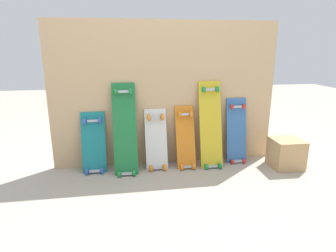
# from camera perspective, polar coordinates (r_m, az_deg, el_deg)

# --- Properties ---
(ground_plane) EXTENTS (12.00, 12.00, 0.00)m
(ground_plane) POSITION_cam_1_polar(r_m,az_deg,el_deg) (3.17, -0.20, -7.46)
(ground_plane) COLOR #A89E8E
(plywood_wall_panel) EXTENTS (2.36, 0.04, 1.49)m
(plywood_wall_panel) POSITION_cam_1_polar(r_m,az_deg,el_deg) (3.03, -0.43, 6.16)
(plywood_wall_panel) COLOR tan
(plywood_wall_panel) RESTS_ON ground
(skateboard_teal) EXTENTS (0.24, 0.23, 0.66)m
(skateboard_teal) POSITION_cam_1_polar(r_m,az_deg,el_deg) (3.01, -14.44, -3.82)
(skateboard_teal) COLOR #197A7F
(skateboard_teal) RESTS_ON ground
(skateboard_green) EXTENTS (0.23, 0.33, 0.95)m
(skateboard_green) POSITION_cam_1_polar(r_m,az_deg,el_deg) (2.90, -8.50, -1.29)
(skateboard_green) COLOR #1E7238
(skateboard_green) RESTS_ON ground
(skateboard_white) EXTENTS (0.22, 0.25, 0.68)m
(skateboard_white) POSITION_cam_1_polar(r_m,az_deg,el_deg) (3.00, -2.33, -3.26)
(skateboard_white) COLOR silver
(skateboard_white) RESTS_ON ground
(skateboard_orange) EXTENTS (0.20, 0.27, 0.70)m
(skateboard_orange) POSITION_cam_1_polar(r_m,az_deg,el_deg) (3.03, 3.51, -2.87)
(skateboard_orange) COLOR orange
(skateboard_orange) RESTS_ON ground
(skateboard_yellow) EXTENTS (0.23, 0.29, 0.95)m
(skateboard_yellow) POSITION_cam_1_polar(r_m,az_deg,el_deg) (3.06, 8.44, -0.38)
(skateboard_yellow) COLOR gold
(skateboard_yellow) RESTS_ON ground
(skateboard_blue) EXTENTS (0.22, 0.19, 0.77)m
(skateboard_blue) POSITION_cam_1_polar(r_m,az_deg,el_deg) (3.24, 13.36, -1.53)
(skateboard_blue) COLOR #386BAD
(skateboard_blue) RESTS_ON ground
(wooden_crate) EXTENTS (0.31, 0.31, 0.30)m
(wooden_crate) POSITION_cam_1_polar(r_m,az_deg,el_deg) (3.28, 22.26, -4.98)
(wooden_crate) COLOR tan
(wooden_crate) RESTS_ON ground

